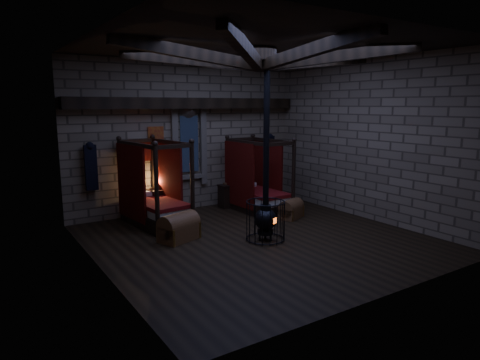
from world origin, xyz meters
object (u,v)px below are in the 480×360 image
bed_right (257,193)px  trunk_left (179,228)px  stove (266,215)px  trunk_right (291,210)px  bed_left (154,204)px

bed_right → trunk_left: bed_right is taller
bed_right → stove: bearing=-123.0°
trunk_left → stove: 1.96m
stove → trunk_right: bearing=11.0°
bed_left → bed_right: size_ratio=1.04×
bed_left → bed_right: 3.01m
bed_right → trunk_left: (-3.05, -1.28, -0.22)m
bed_left → trunk_right: 3.61m
bed_left → bed_right: (3.00, -0.29, -0.02)m
trunk_left → trunk_right: (3.35, 0.13, -0.05)m
trunk_right → stove: (-1.71, -1.17, 0.34)m
bed_left → trunk_right: bearing=-30.4°
bed_left → stove: stove is taller
bed_left → stove: 3.06m
bed_right → trunk_right: (0.30, -1.16, -0.27)m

